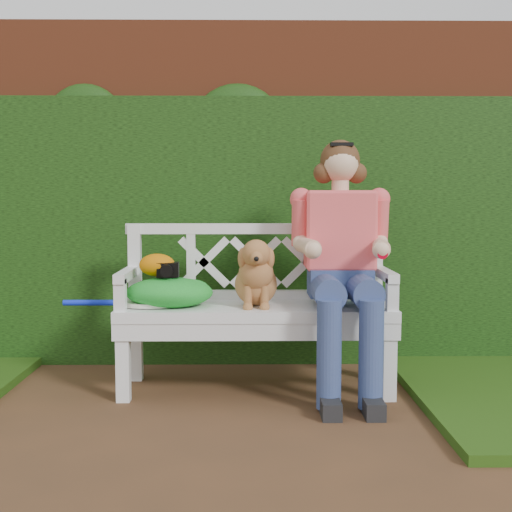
{
  "coord_description": "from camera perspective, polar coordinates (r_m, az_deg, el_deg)",
  "views": [
    {
      "loc": [
        0.22,
        -2.73,
        1.08
      ],
      "look_at": [
        0.27,
        1.02,
        0.75
      ],
      "focal_mm": 48.0,
      "sensor_mm": 36.0,
      "label": 1
    }
  ],
  "objects": [
    {
      "name": "ground",
      "position": [
        2.94,
        -5.19,
        -16.53
      ],
      "size": [
        60.0,
        60.0,
        0.0
      ],
      "primitive_type": "plane",
      "color": "#462E1C"
    },
    {
      "name": "brick_wall",
      "position": [
        4.63,
        -3.46,
        5.27
      ],
      "size": [
        10.0,
        0.3,
        2.2
      ],
      "primitive_type": "cube",
      "color": "brown",
      "rests_on": "ground"
    },
    {
      "name": "ivy_hedge",
      "position": [
        4.42,
        -3.58,
        2.04
      ],
      "size": [
        10.0,
        0.18,
        1.7
      ],
      "primitive_type": "cube",
      "color": "#296218",
      "rests_on": "ground"
    },
    {
      "name": "garden_bench",
      "position": [
        3.83,
        0.0,
        -7.62
      ],
      "size": [
        1.64,
        0.8,
        0.48
      ],
      "primitive_type": null,
      "rotation": [
        0.0,
        0.0,
        -0.13
      ],
      "color": "white",
      "rests_on": "ground"
    },
    {
      "name": "seated_woman",
      "position": [
        3.78,
        7.06,
        -1.12
      ],
      "size": [
        0.75,
        0.89,
        1.35
      ],
      "primitive_type": null,
      "rotation": [
        0.0,
        0.0,
        -0.26
      ],
      "color": "#F95553",
      "rests_on": "ground"
    },
    {
      "name": "dog",
      "position": [
        3.71,
        -0.0,
        -1.34
      ],
      "size": [
        0.32,
        0.39,
        0.37
      ],
      "primitive_type": null,
      "rotation": [
        0.0,
        0.0,
        0.24
      ],
      "color": "#AD8339",
      "rests_on": "garden_bench"
    },
    {
      "name": "tennis_racket",
      "position": [
        3.8,
        -9.23,
        -3.85
      ],
      "size": [
        0.75,
        0.52,
        0.03
      ],
      "primitive_type": null,
      "rotation": [
        0.0,
        0.0,
        -0.38
      ],
      "color": "white",
      "rests_on": "garden_bench"
    },
    {
      "name": "green_bag",
      "position": [
        3.75,
        -7.23,
        -2.96
      ],
      "size": [
        0.57,
        0.51,
        0.16
      ],
      "primitive_type": null,
      "rotation": [
        0.0,
        0.0,
        0.37
      ],
      "color": "#1B872D",
      "rests_on": "garden_bench"
    },
    {
      "name": "camera_item",
      "position": [
        3.75,
        -7.35,
        -1.13
      ],
      "size": [
        0.12,
        0.09,
        0.08
      ],
      "primitive_type": "cube",
      "rotation": [
        0.0,
        0.0,
        0.05
      ],
      "color": "black",
      "rests_on": "green_bag"
    },
    {
      "name": "baseball_glove",
      "position": [
        3.77,
        -8.25,
        -0.75
      ],
      "size": [
        0.21,
        0.16,
        0.12
      ],
      "primitive_type": "ellipsoid",
      "rotation": [
        0.0,
        0.0,
        0.06
      ],
      "color": "#C46904",
      "rests_on": "green_bag"
    }
  ]
}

